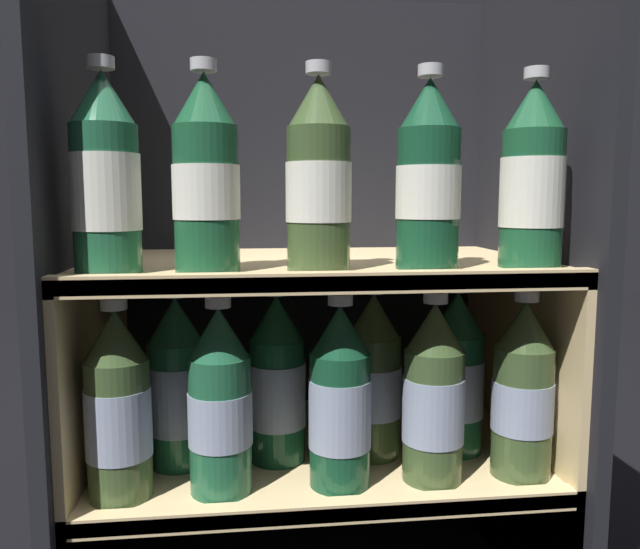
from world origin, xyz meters
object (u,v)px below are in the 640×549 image
bottle_upper_front_1 (206,178)px  bottle_lower_back_0 (177,387)px  bottle_upper_front_2 (319,179)px  bottle_lower_front_3 (433,398)px  bottle_lower_back_1 (277,383)px  bottle_lower_back_3 (456,377)px  bottle_lower_front_0 (118,410)px  bottle_upper_front_0 (105,179)px  bottle_lower_front_1 (220,405)px  bottle_lower_front_2 (340,401)px  bottle_upper_front_4 (532,180)px  bottle_upper_front_3 (428,179)px  bottle_lower_back_2 (373,379)px  bottle_lower_front_4 (523,393)px

bottle_upper_front_1 → bottle_lower_back_0: bottle_upper_front_1 is taller
bottle_upper_front_2 → bottle_lower_front_3: 0.32m
bottle_lower_back_1 → bottle_lower_back_3: bearing=0.0°
bottle_lower_front_0 → bottle_upper_front_1: bearing=0.0°
bottle_lower_back_3 → bottle_lower_front_0: bearing=-169.1°
bottle_upper_front_0 → bottle_lower_back_1: 0.36m
bottle_lower_front_0 → bottle_lower_back_0: bearing=54.9°
bottle_upper_front_1 → bottle_lower_back_3: bearing=14.3°
bottle_lower_front_1 → bottle_lower_back_0: (-0.06, 0.09, -0.00)m
bottle_upper_front_1 → bottle_upper_front_2: size_ratio=1.00×
bottle_lower_front_2 → bottle_lower_back_3: size_ratio=1.00×
bottle_upper_front_1 → bottle_lower_front_3: size_ratio=1.00×
bottle_lower_back_3 → bottle_upper_front_4: bearing=-54.9°
bottle_lower_front_0 → bottle_lower_back_1: same height
bottle_upper_front_3 → bottle_lower_front_1: bottle_upper_front_3 is taller
bottle_upper_front_3 → bottle_lower_back_0: bottle_upper_front_3 is taller
bottle_lower_front_2 → bottle_lower_front_3: bearing=-0.0°
bottle_upper_front_2 → bottle_lower_back_1: 0.30m
bottle_lower_back_0 → bottle_lower_back_3: (0.40, 0.00, 0.00)m
bottle_upper_front_3 → bottle_lower_front_3: bottle_upper_front_3 is taller
bottle_lower_front_1 → bottle_lower_back_2: same height
bottle_lower_front_1 → bottle_lower_back_2: (0.21, 0.09, -0.00)m
bottle_lower_front_3 → bottle_lower_back_2: (-0.06, 0.09, 0.00)m
bottle_upper_front_1 → bottle_lower_back_3: bottle_upper_front_1 is taller
bottle_lower_front_0 → bottle_lower_back_0: same height
bottle_upper_front_3 → bottle_upper_front_4: same height
bottle_upper_front_4 → bottle_lower_front_0: bearing=180.0°
bottle_lower_front_1 → bottle_upper_front_4: bearing=-0.0°
bottle_upper_front_0 → bottle_upper_front_1: (0.12, 0.00, 0.00)m
bottle_lower_front_2 → bottle_lower_back_2: bearing=55.1°
bottle_upper_front_3 → bottle_lower_front_1: size_ratio=1.00×
bottle_upper_front_4 → bottle_lower_front_0: 0.59m
bottle_upper_front_4 → bottle_lower_back_2: bearing=154.5°
bottle_upper_front_0 → bottle_lower_back_3: bottle_upper_front_0 is taller
bottle_upper_front_4 → bottle_lower_front_2: bearing=180.0°
bottle_lower_front_4 → bottle_lower_back_1: size_ratio=1.00×
bottle_lower_back_2 → bottle_upper_front_0: bearing=-165.5°
bottle_upper_front_2 → bottle_upper_front_3: 0.14m
bottle_lower_front_1 → bottle_lower_back_3: bearing=14.7°
bottle_lower_front_2 → bottle_lower_front_3: size_ratio=1.00×
bottle_upper_front_0 → bottle_lower_back_0: size_ratio=1.00×
bottle_upper_front_2 → bottle_lower_back_3: bottle_upper_front_2 is taller
bottle_lower_front_1 → bottle_lower_back_3: size_ratio=1.00×
bottle_upper_front_3 → bottle_lower_back_3: bottle_upper_front_3 is taller
bottle_lower_front_3 → bottle_lower_back_3: (0.06, 0.09, 0.00)m
bottle_upper_front_2 → bottle_lower_back_1: bearing=118.7°
bottle_upper_front_0 → bottle_lower_back_0: bottle_upper_front_0 is taller
bottle_upper_front_3 → bottle_upper_front_1: bearing=180.0°
bottle_upper_front_2 → bottle_lower_front_3: bottle_upper_front_2 is taller
bottle_lower_front_1 → bottle_lower_back_1: same height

